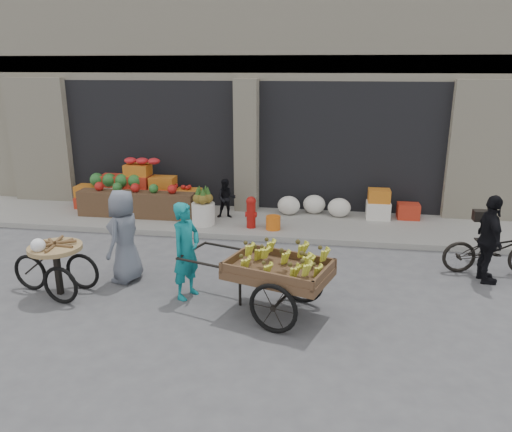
% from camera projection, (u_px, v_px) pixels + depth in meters
% --- Properties ---
extents(ground, '(80.00, 80.00, 0.00)m').
position_uv_depth(ground, '(191.00, 303.00, 7.82)').
color(ground, '#424244').
rests_on(ground, ground).
extents(sidewalk, '(18.00, 2.20, 0.12)m').
position_uv_depth(sidewalk, '(240.00, 222.00, 11.67)').
color(sidewalk, gray).
rests_on(sidewalk, ground).
extents(building, '(14.00, 6.45, 7.00)m').
position_uv_depth(building, '(265.00, 72.00, 14.42)').
color(building, beige).
rests_on(building, ground).
extents(fruit_display, '(3.10, 1.12, 1.24)m').
position_uv_depth(fruit_display, '(142.00, 190.00, 12.14)').
color(fruit_display, red).
rests_on(fruit_display, sidewalk).
extents(pineapple_bin, '(0.52, 0.52, 0.50)m').
position_uv_depth(pineapple_bin, '(203.00, 214.00, 11.22)').
color(pineapple_bin, silver).
rests_on(pineapple_bin, sidewalk).
extents(fire_hydrant, '(0.22, 0.22, 0.71)m').
position_uv_depth(fire_hydrant, '(251.00, 211.00, 10.97)').
color(fire_hydrant, '#A5140F').
rests_on(fire_hydrant, sidewalk).
extents(orange_bucket, '(0.32, 0.32, 0.30)m').
position_uv_depth(orange_bucket, '(273.00, 223.00, 10.91)').
color(orange_bucket, orange).
rests_on(orange_bucket, sidewalk).
extents(right_bay_goods, '(3.35, 0.60, 0.70)m').
position_uv_depth(right_bay_goods, '(354.00, 206.00, 11.74)').
color(right_bay_goods, silver).
rests_on(right_bay_goods, sidewalk).
extents(seated_person, '(0.51, 0.43, 0.93)m').
position_uv_depth(seated_person, '(226.00, 199.00, 11.67)').
color(seated_person, black).
rests_on(seated_person, sidewalk).
extents(banana_cart, '(2.67, 1.69, 1.04)m').
position_uv_depth(banana_cart, '(275.00, 267.00, 7.29)').
color(banana_cart, brown).
rests_on(banana_cart, ground).
extents(vendor_woman, '(0.56, 0.67, 1.57)m').
position_uv_depth(vendor_woman, '(186.00, 251.00, 7.84)').
color(vendor_woman, '#0F7279').
rests_on(vendor_woman, ground).
extents(tricycle_cart, '(1.45, 0.95, 0.95)m').
position_uv_depth(tricycle_cart, '(56.00, 262.00, 7.99)').
color(tricycle_cart, '#9E7F51').
rests_on(tricycle_cart, ground).
extents(vendor_grey, '(0.62, 0.85, 1.61)m').
position_uv_depth(vendor_grey, '(124.00, 236.00, 8.44)').
color(vendor_grey, slate).
rests_on(vendor_grey, ground).
extents(bicycle, '(1.75, 0.72, 0.90)m').
position_uv_depth(bicycle, '(493.00, 249.00, 8.83)').
color(bicycle, black).
rests_on(bicycle, ground).
extents(cyclist, '(0.44, 0.92, 1.53)m').
position_uv_depth(cyclist, '(489.00, 239.00, 8.39)').
color(cyclist, black).
rests_on(cyclist, ground).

